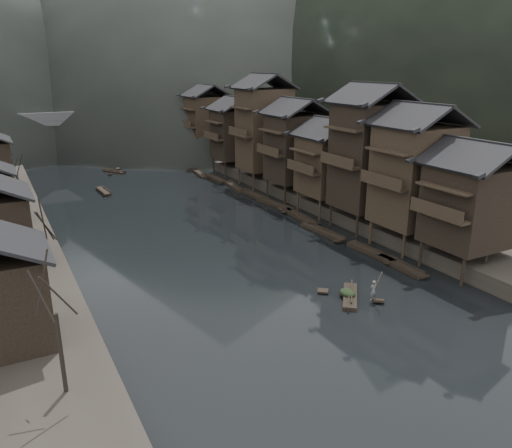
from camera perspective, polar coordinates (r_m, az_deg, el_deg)
water at (r=45.25m, az=0.20°, el=-5.74°), size 300.00×300.00×0.00m
right_bank at (r=95.58m, az=7.33°, el=7.40°), size 40.00×200.00×1.80m
stilt_houses at (r=67.77m, az=5.28°, el=10.09°), size 9.00×67.60×16.95m
bare_trees at (r=43.92m, az=-23.50°, el=0.43°), size 3.53×44.30×7.05m
moored_sampans at (r=68.77m, az=0.45°, el=2.80°), size 3.50×59.33×0.47m
midriver_boats at (r=83.46m, az=-16.46°, el=4.78°), size 6.94×18.49×0.44m
stone_bridge at (r=111.00m, az=-18.07°, el=10.33°), size 40.00×6.00×9.00m
hero_sampan at (r=41.48m, az=10.70°, el=-8.07°), size 3.90×4.52×0.44m
cargo_heap at (r=41.28m, az=10.43°, el=-7.31°), size 1.13×1.48×0.68m
boatman at (r=40.76m, az=13.26°, el=-7.08°), size 0.63×0.44×1.67m
bamboo_pole at (r=39.90m, az=13.74°, el=-3.70°), size 0.72×1.98×3.42m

